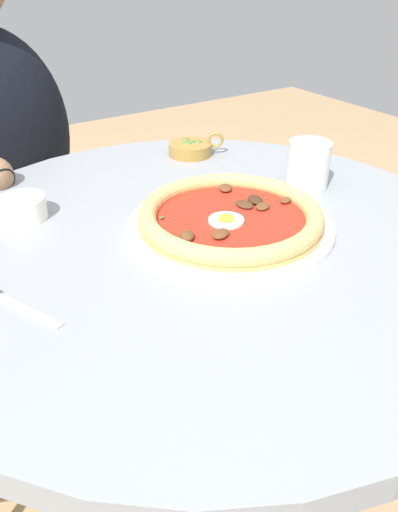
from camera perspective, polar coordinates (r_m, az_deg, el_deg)
name	(u,v)px	position (r m, az deg, el deg)	size (l,w,h in m)	color
ground_plane	(200,508)	(1.31, 0.07, -26.73)	(6.00, 6.00, 0.02)	tan
dining_table	(200,311)	(0.87, 0.10, -6.29)	(0.91, 0.91, 0.72)	gray
pizza_on_plate	(230,218)	(0.80, 3.59, 4.31)	(0.33, 0.33, 0.04)	white
water_glass	(308,167)	(0.96, 12.28, 9.86)	(0.08, 0.08, 0.09)	silver
ramekin_capers	(23,207)	(0.87, -19.39, 5.25)	(0.08, 0.08, 0.04)	white
olive_pan	(191,148)	(1.11, -0.94, 12.15)	(0.11, 0.09, 0.05)	olive
diner_person	(9,209)	(1.42, -20.73, 4.97)	(0.44, 0.54, 1.15)	#282833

